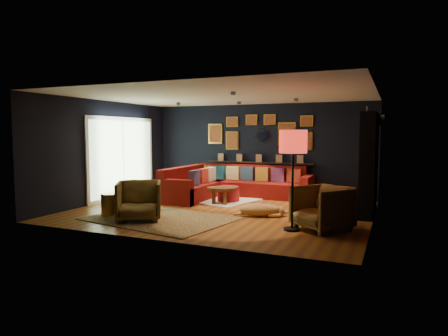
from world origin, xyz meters
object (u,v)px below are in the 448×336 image
at_px(armchair_left, 139,199).
at_px(dog, 259,207).
at_px(pouf, 228,193).
at_px(gold_stool, 110,204).
at_px(sectional, 228,186).
at_px(floor_lamp, 293,145).
at_px(orange_chair, 345,204).
at_px(armchair_right, 322,206).
at_px(coffee_table, 221,191).

relative_size(armchair_left, dog, 0.76).
distance_m(pouf, gold_stool, 3.09).
distance_m(sectional, armchair_left, 3.46).
relative_size(sectional, floor_lamp, 1.87).
distance_m(gold_stool, orange_chair, 4.84).
bearing_deg(sectional, orange_chair, -35.17).
height_order(gold_stool, dog, gold_stool).
bearing_deg(armchair_right, pouf, -179.81).
relative_size(pouf, dog, 0.48).
height_order(sectional, floor_lamp, floor_lamp).
relative_size(sectional, gold_stool, 7.15).
distance_m(sectional, orange_chair, 4.15).
relative_size(gold_stool, dog, 0.41).
xyz_separation_m(armchair_right, orange_chair, (0.36, 0.37, -0.00)).
distance_m(pouf, floor_lamp, 3.51).
distance_m(sectional, gold_stool, 3.54).
distance_m(armchair_right, orange_chair, 0.52).
relative_size(armchair_left, armchair_right, 0.99).
bearing_deg(orange_chair, pouf, 173.20).
bearing_deg(armchair_right, floor_lamp, -115.43).
bearing_deg(gold_stool, armchair_left, -10.61).
height_order(armchair_left, floor_lamp, floor_lamp).
height_order(orange_chair, dog, orange_chair).
bearing_deg(coffee_table, armchair_left, -108.52).
bearing_deg(floor_lamp, dog, 135.46).
xyz_separation_m(armchair_left, floor_lamp, (3.05, 0.41, 1.11)).
bearing_deg(gold_stool, dog, 21.23).
distance_m(pouf, armchair_right, 3.45).
height_order(coffee_table, pouf, coffee_table).
distance_m(armchair_left, orange_chair, 4.03).
bearing_deg(orange_chair, coffee_table, 179.35).
bearing_deg(coffee_table, armchair_right, -31.70).
height_order(coffee_table, dog, coffee_table).
relative_size(armchair_right, orange_chair, 1.17).
bearing_deg(dog, armchair_left, -168.77).
relative_size(pouf, armchair_right, 0.63).
distance_m(orange_chair, dog, 1.81).
bearing_deg(pouf, gold_stool, -122.77).
height_order(armchair_left, gold_stool, armchair_left).
bearing_deg(armchair_right, sectional, 175.44).
relative_size(armchair_left, orange_chair, 1.16).
height_order(coffee_table, orange_chair, orange_chair).
bearing_deg(gold_stool, coffee_table, 53.03).
xyz_separation_m(pouf, gold_stool, (-1.67, -2.60, 0.02)).
bearing_deg(orange_chair, armchair_right, -111.41).
relative_size(orange_chair, floor_lamp, 0.42).
bearing_deg(orange_chair, dog, -166.79).
bearing_deg(sectional, gold_stool, -112.85).
bearing_deg(sectional, floor_lamp, -49.85).
relative_size(gold_stool, orange_chair, 0.62).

